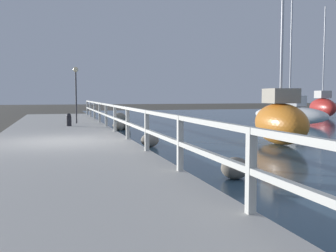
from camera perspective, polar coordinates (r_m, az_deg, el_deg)
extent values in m
plane|color=#4C473D|center=(12.28, -15.22, -3.36)|extent=(120.00, 120.00, 0.00)
cube|color=beige|center=(12.26, -15.23, -2.76)|extent=(4.25, 36.00, 0.26)
cube|color=beige|center=(4.69, 11.95, -6.35)|extent=(0.10, 0.10, 1.02)
cube|color=beige|center=(7.16, 1.77, -2.53)|extent=(0.10, 0.10, 1.02)
cube|color=beige|center=(9.75, -3.08, -0.67)|extent=(0.10, 0.10, 1.02)
cube|color=beige|center=(12.39, -5.88, 0.41)|extent=(0.10, 0.10, 1.02)
cube|color=beige|center=(15.05, -7.70, 1.11)|extent=(0.10, 0.10, 1.02)
cube|color=beige|center=(17.72, -8.97, 1.60)|extent=(0.10, 0.10, 1.02)
cube|color=beige|center=(20.40, -9.90, 1.96)|extent=(0.10, 0.10, 1.02)
cube|color=beige|center=(23.09, -10.62, 2.24)|extent=(0.10, 0.10, 1.02)
cube|color=beige|center=(25.77, -11.19, 2.45)|extent=(0.10, 0.10, 1.02)
cube|color=beige|center=(28.46, -11.65, 2.63)|extent=(0.10, 0.10, 1.02)
cube|color=beige|center=(12.37, -5.90, 2.58)|extent=(0.09, 32.50, 0.08)
cube|color=beige|center=(12.39, -5.88, 0.41)|extent=(0.09, 32.50, 0.08)
ellipsoid|color=gray|center=(18.57, -7.23, 0.01)|extent=(0.54, 0.49, 0.41)
ellipsoid|color=gray|center=(12.51, -2.65, -2.07)|extent=(0.57, 0.52, 0.43)
ellipsoid|color=gray|center=(24.52, -7.02, 1.28)|extent=(0.76, 0.68, 0.57)
ellipsoid|color=#666056|center=(18.91, -6.35, 0.19)|extent=(0.63, 0.57, 0.47)
ellipsoid|color=slate|center=(7.87, 9.73, -6.03)|extent=(0.57, 0.51, 0.43)
cylinder|color=black|center=(18.21, -14.18, 0.67)|extent=(0.23, 0.23, 0.43)
sphere|color=black|center=(18.20, -14.20, 1.48)|extent=(0.20, 0.20, 0.20)
cylinder|color=#2D2D33|center=(19.84, -13.19, 4.00)|extent=(0.07, 0.07, 2.52)
sphere|color=beige|center=(19.88, -13.26, 8.00)|extent=(0.26, 0.26, 0.26)
ellipsoid|color=red|center=(31.00, 21.50, 2.47)|extent=(1.69, 3.50, 1.42)
cube|color=beige|center=(30.98, 21.55, 4.28)|extent=(0.97, 1.21, 0.55)
cylinder|color=silver|center=(31.14, 21.71, 9.86)|extent=(0.09, 0.09, 6.60)
ellipsoid|color=white|center=(23.38, 17.21, 1.52)|extent=(2.94, 5.07, 1.02)
cube|color=silver|center=(23.36, 17.26, 3.51)|extent=(1.42, 1.81, 0.60)
cylinder|color=silver|center=(23.51, 17.43, 10.88)|extent=(0.09, 0.09, 6.64)
ellipsoid|color=orange|center=(13.60, 15.97, 0.31)|extent=(1.62, 3.16, 1.37)
cube|color=#9E937F|center=(13.57, 16.06, 4.23)|extent=(1.01, 1.13, 0.49)
cylinder|color=silver|center=(13.82, 16.31, 15.35)|extent=(0.09, 0.09, 5.82)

